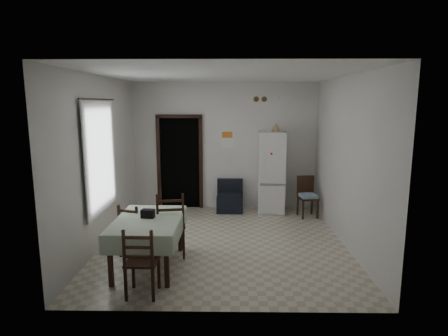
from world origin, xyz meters
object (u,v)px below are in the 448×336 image
at_px(fridge, 272,172).
at_px(dining_chair_near_head, 142,260).
at_px(dining_chair_far_right, 171,223).
at_px(dining_chair_far_left, 134,229).
at_px(navy_seat, 230,196).
at_px(corner_chair, 308,197).
at_px(dining_table, 149,243).

xyz_separation_m(fridge, dining_chair_near_head, (-2.05, -3.79, -0.44)).
bearing_deg(dining_chair_far_right, dining_chair_far_left, -10.12).
height_order(dining_chair_far_right, dining_chair_near_head, dining_chair_far_right).
relative_size(dining_chair_far_right, dining_chair_near_head, 1.15).
bearing_deg(dining_chair_near_head, navy_seat, -105.14).
xyz_separation_m(corner_chair, dining_table, (-2.89, -2.55, -0.06)).
xyz_separation_m(fridge, dining_table, (-2.15, -2.96, -0.53)).
bearing_deg(fridge, navy_seat, -175.68).
relative_size(navy_seat, dining_chair_far_left, 0.82).
distance_m(navy_seat, dining_chair_near_head, 3.95).
bearing_deg(navy_seat, dining_chair_far_left, -120.28).
relative_size(fridge, dining_chair_far_left, 2.09).
xyz_separation_m(navy_seat, dining_chair_far_left, (-1.56, -2.49, 0.08)).
xyz_separation_m(dining_chair_far_right, dining_chair_near_head, (-0.17, -1.28, -0.07)).
xyz_separation_m(dining_table, dining_chair_far_left, (-0.34, 0.47, 0.05)).
distance_m(navy_seat, dining_chair_far_left, 2.94).
height_order(corner_chair, dining_table, corner_chair).
distance_m(dining_chair_far_left, dining_chair_near_head, 1.37).
bearing_deg(dining_chair_far_right, corner_chair, -150.04).
bearing_deg(navy_seat, corner_chair, -11.85).
bearing_deg(dining_chair_far_left, dining_table, 142.92).
distance_m(navy_seat, dining_chair_far_right, 2.69).
bearing_deg(dining_table, dining_chair_far_left, 126.98).
xyz_separation_m(dining_chair_far_left, dining_chair_near_head, (0.44, -1.29, 0.03)).
bearing_deg(dining_chair_far_left, dining_chair_far_right, -164.98).
xyz_separation_m(navy_seat, corner_chair, (1.68, -0.41, 0.08)).
relative_size(navy_seat, corner_chair, 0.81).
xyz_separation_m(dining_table, dining_chair_near_head, (0.09, -0.83, 0.09)).
xyz_separation_m(fridge, corner_chair, (0.75, -0.41, -0.46)).
relative_size(navy_seat, dining_chair_near_head, 0.76).
height_order(navy_seat, dining_chair_near_head, dining_chair_near_head).
distance_m(dining_table, dining_chair_near_head, 0.84).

